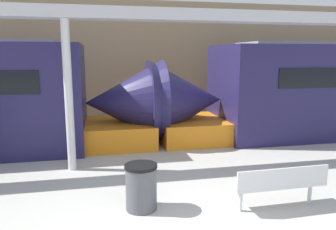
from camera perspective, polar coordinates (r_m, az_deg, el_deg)
name	(u,v)px	position (r m, az deg, el deg)	size (l,w,h in m)	color
station_wall	(133,62)	(14.02, -6.16, 9.19)	(56.00, 0.20, 5.00)	#9E8460
bench_near	(279,183)	(6.34, 18.82, -11.08)	(1.78, 0.48, 0.82)	silver
trash_bin	(141,187)	(6.07, -4.69, -12.35)	(0.59, 0.59, 0.85)	#4C4F54
support_column_near	(69,97)	(8.12, -16.92, 3.02)	(0.20, 0.20, 3.59)	silver
canopy_beam	(64,12)	(8.12, -17.66, 16.68)	(28.00, 0.60, 0.28)	#B7B7BC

